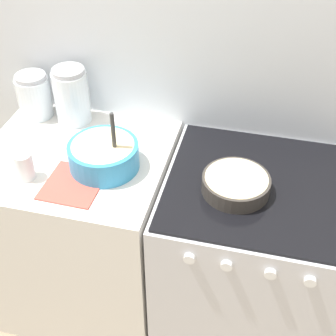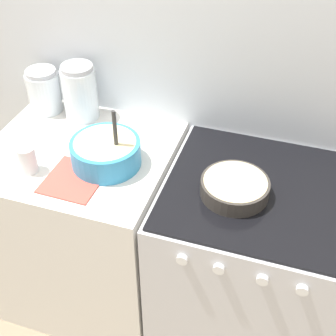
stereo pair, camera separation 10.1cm
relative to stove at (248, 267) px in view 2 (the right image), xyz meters
The scene contains 9 objects.
wall_back 0.91m from the stove, 136.10° to the left, with size 4.51×0.05×2.40m.
countertop_cabinet 0.75m from the stove, behind, with size 0.75×0.68×0.90m.
stove is the anchor object (origin of this frame).
mixing_bowl 0.79m from the stove, behind, with size 0.27×0.27×0.25m.
baking_pan 0.50m from the stove, 146.90° to the right, with size 0.25×0.25×0.06m.
storage_jar_left 1.18m from the stove, 166.71° to the left, with size 0.15×0.15×0.20m.
storage_jar_middle 1.04m from the stove, 164.00° to the left, with size 0.15×0.15×0.25m.
tin_can 1.02m from the stove, 168.88° to the right, with size 0.07×0.07×0.11m.
recipe_page 0.84m from the stove, 166.15° to the right, with size 0.21×0.23×0.01m.
Camera 2 is at (0.45, -0.99, 2.07)m, focal length 50.00 mm.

